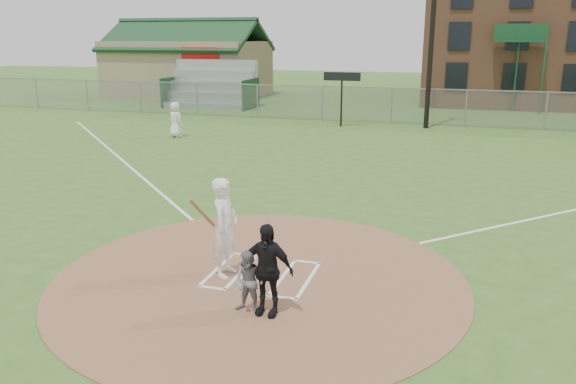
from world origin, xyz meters
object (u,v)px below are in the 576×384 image
(ondeck_player, at_px, (175,120))
(batter_at_plate, at_px, (225,227))
(umpire, at_px, (267,269))
(home_plate, at_px, (253,276))
(catcher, at_px, (249,282))

(ondeck_player, distance_m, batter_at_plate, 17.11)
(umpire, height_order, batter_at_plate, batter_at_plate)
(umpire, bearing_deg, home_plate, 122.45)
(ondeck_player, bearing_deg, batter_at_plate, 143.91)
(umpire, height_order, ondeck_player, ondeck_player)
(umpire, distance_m, ondeck_player, 18.96)
(home_plate, distance_m, ondeck_player, 17.37)
(catcher, distance_m, ondeck_player, 18.85)
(home_plate, bearing_deg, umpire, -60.86)
(home_plate, distance_m, catcher, 1.65)
(home_plate, relative_size, batter_at_plate, 0.24)
(catcher, bearing_deg, batter_at_plate, 133.44)
(catcher, relative_size, umpire, 0.69)
(home_plate, bearing_deg, batter_at_plate, -172.80)
(home_plate, relative_size, ondeck_player, 0.30)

